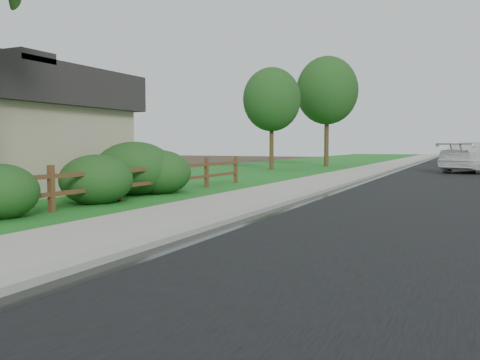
% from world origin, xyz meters
% --- Properties ---
extents(road, '(8.00, 90.00, 0.02)m').
position_xyz_m(road, '(4.60, 35.00, 0.01)').
color(road, black).
rests_on(road, ground).
extents(curb, '(0.40, 90.00, 0.12)m').
position_xyz_m(curb, '(0.40, 35.00, 0.06)').
color(curb, gray).
rests_on(curb, ground).
extents(wet_gutter, '(0.50, 90.00, 0.00)m').
position_xyz_m(wet_gutter, '(0.75, 35.00, 0.02)').
color(wet_gutter, black).
rests_on(wet_gutter, road).
extents(sidewalk, '(2.20, 90.00, 0.10)m').
position_xyz_m(sidewalk, '(-0.90, 35.00, 0.05)').
color(sidewalk, '#A79E91').
rests_on(sidewalk, ground).
extents(grass_strip, '(1.60, 90.00, 0.06)m').
position_xyz_m(grass_strip, '(-2.80, 35.00, 0.03)').
color(grass_strip, '#1B6120').
rests_on(grass_strip, ground).
extents(lawn_near, '(9.00, 90.00, 0.04)m').
position_xyz_m(lawn_near, '(-8.00, 35.00, 0.02)').
color(lawn_near, '#1B6120').
rests_on(lawn_near, ground).
extents(ranch_fence, '(0.12, 16.92, 1.10)m').
position_xyz_m(ranch_fence, '(-3.60, 6.40, 0.62)').
color(ranch_fence, '#51361B').
rests_on(ranch_fence, ground).
extents(white_suv, '(4.54, 6.20, 1.67)m').
position_xyz_m(white_suv, '(5.12, 27.80, 0.85)').
color(white_suv, white).
rests_on(white_suv, road).
extents(shrub_a, '(2.03, 2.03, 1.16)m').
position_xyz_m(shrub_a, '(-3.90, 4.11, 0.58)').
color(shrub_a, '#1E4418').
rests_on(shrub_a, ground).
extents(shrub_b, '(2.32, 2.32, 1.30)m').
position_xyz_m(shrub_b, '(-3.90, 7.03, 0.65)').
color(shrub_b, '#1E4418').
rests_on(shrub_b, ground).
extents(shrub_c, '(2.11, 2.11, 1.39)m').
position_xyz_m(shrub_c, '(-3.90, 9.94, 0.69)').
color(shrub_c, '#1E4418').
rests_on(shrub_c, ground).
extents(shrub_d, '(2.86, 2.86, 1.64)m').
position_xyz_m(shrub_d, '(-4.50, 9.48, 0.82)').
color(shrub_d, '#1E4418').
rests_on(shrub_d, ground).
extents(tree_near_left, '(3.49, 3.49, 6.18)m').
position_xyz_m(tree_near_left, '(-6.24, 25.55, 4.25)').
color(tree_near_left, '#352115').
rests_on(tree_near_left, ground).
extents(tree_mid_left, '(4.27, 4.27, 7.64)m').
position_xyz_m(tree_mid_left, '(-4.46, 31.54, 5.28)').
color(tree_mid_left, '#352115').
rests_on(tree_mid_left, ground).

